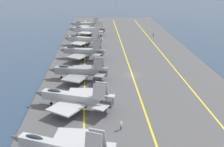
{
  "coord_description": "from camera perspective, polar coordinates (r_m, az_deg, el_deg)",
  "views": [
    {
      "loc": [
        -71.17,
        9.12,
        26.62
      ],
      "look_at": [
        -5.5,
        5.78,
        2.9
      ],
      "focal_mm": 45.0,
      "sensor_mm": 36.0,
      "label": 1
    }
  ],
  "objects": [
    {
      "name": "ground_plane",
      "position": [
        76.53,
        4.12,
        -0.57
      ],
      "size": [
        2000.0,
        2000.0,
        0.0
      ],
      "primitive_type": "plane",
      "color": "navy"
    },
    {
      "name": "carrier_deck",
      "position": [
        76.46,
        4.12,
        -0.43
      ],
      "size": [
        207.15,
        46.93,
        0.4
      ],
      "primitive_type": "cube",
      "color": "#4C4C4F",
      "rests_on": "ground"
    },
    {
      "name": "deck_stripe_foul_line",
      "position": [
        78.97,
        13.46,
        -0.12
      ],
      "size": [
        186.44,
        1.4,
        0.01
      ],
      "primitive_type": "cube",
      "rotation": [
        0.0,
        0.0,
        0.01
      ],
      "color": "yellow",
      "rests_on": "carrier_deck"
    },
    {
      "name": "deck_stripe_centerline",
      "position": [
        76.39,
        4.12,
        -0.29
      ],
      "size": [
        186.44,
        0.36,
        0.01
      ],
      "primitive_type": "cube",
      "color": "yellow",
      "rests_on": "carrier_deck"
    },
    {
      "name": "deck_stripe_edge_line",
      "position": [
        75.94,
        -5.59,
        -0.46
      ],
      "size": [
        186.32,
        7.26,
        0.01
      ],
      "primitive_type": "cube",
      "rotation": [
        0.0,
        0.0,
        0.04
      ],
      "color": "yellow",
      "rests_on": "carrier_deck"
    },
    {
      "name": "parked_jet_second",
      "position": [
        42.92,
        -10.47,
        -14.57
      ],
      "size": [
        13.29,
        16.91,
        6.14
      ],
      "color": "#A8AAAF",
      "rests_on": "carrier_deck"
    },
    {
      "name": "parked_jet_third",
      "position": [
        57.55,
        -7.85,
        -4.9
      ],
      "size": [
        13.51,
        17.34,
        6.23
      ],
      "color": "#A8AAAF",
      "rests_on": "carrier_deck"
    },
    {
      "name": "parked_jet_fourth",
      "position": [
        72.79,
        -6.84,
        0.49
      ],
      "size": [
        13.27,
        15.83,
        6.01
      ],
      "color": "gray",
      "rests_on": "carrier_deck"
    },
    {
      "name": "parked_jet_fifth",
      "position": [
        90.22,
        -6.13,
        4.48
      ],
      "size": [
        13.27,
        15.31,
        6.55
      ],
      "color": "gray",
      "rests_on": "carrier_deck"
    },
    {
      "name": "parked_jet_sixth",
      "position": [
        106.87,
        -5.92,
        6.9
      ],
      "size": [
        12.81,
        15.35,
        6.36
      ],
      "color": "#9EA3A8",
      "rests_on": "carrier_deck"
    },
    {
      "name": "parked_jet_seventh",
      "position": [
        125.02,
        -5.02,
        8.84
      ],
      "size": [
        12.22,
        16.23,
        6.61
      ],
      "color": "#A8AAAF",
      "rests_on": "carrier_deck"
    },
    {
      "name": "parked_jet_eighth",
      "position": [
        141.45,
        -5.31,
        9.96
      ],
      "size": [
        13.91,
        15.57,
        5.66
      ],
      "color": "#93999E",
      "rests_on": "carrier_deck"
    },
    {
      "name": "crew_blue_vest",
      "position": [
        123.41,
        8.42,
        7.82
      ],
      "size": [
        0.45,
        0.39,
        1.75
      ],
      "color": "#383328",
      "rests_on": "carrier_deck"
    },
    {
      "name": "crew_white_vest",
      "position": [
        50.23,
        1.82,
        -10.38
      ],
      "size": [
        0.45,
        0.46,
        1.72
      ],
      "color": "#4C473D",
      "rests_on": "carrier_deck"
    }
  ]
}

